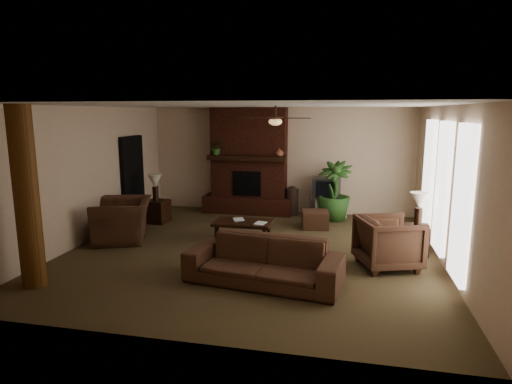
% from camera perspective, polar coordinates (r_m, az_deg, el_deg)
% --- Properties ---
extents(room_shell, '(7.00, 7.00, 7.00)m').
position_cam_1_polar(room_shell, '(8.20, -0.58, 1.56)').
color(room_shell, brown).
rests_on(room_shell, ground).
extents(fireplace, '(2.40, 0.70, 2.80)m').
position_cam_1_polar(fireplace, '(11.52, -0.96, 2.94)').
color(fireplace, '#4B1F14').
rests_on(fireplace, ground).
extents(windows, '(0.08, 3.65, 2.35)m').
position_cam_1_polar(windows, '(8.38, 23.43, 0.53)').
color(windows, white).
rests_on(windows, ground).
extents(log_column, '(0.36, 0.36, 2.80)m').
position_cam_1_polar(log_column, '(7.36, -28.11, -0.74)').
color(log_column, brown).
rests_on(log_column, ground).
extents(doorway, '(0.10, 1.00, 2.10)m').
position_cam_1_polar(doorway, '(11.13, -16.02, 1.72)').
color(doorway, black).
rests_on(doorway, ground).
extents(ceiling_fan, '(1.35, 1.35, 0.37)m').
position_cam_1_polar(ceiling_fan, '(8.32, 2.59, 9.49)').
color(ceiling_fan, black).
rests_on(ceiling_fan, ceiling).
extents(sofa, '(2.53, 1.07, 0.96)m').
position_cam_1_polar(sofa, '(6.86, 1.01, -8.20)').
color(sofa, '#4B2F20').
rests_on(sofa, ground).
extents(armchair_left, '(1.28, 1.53, 1.15)m').
position_cam_1_polar(armchair_left, '(9.54, -17.28, -2.70)').
color(armchair_left, '#4B2F20').
rests_on(armchair_left, ground).
extents(armchair_right, '(1.17, 1.21, 0.99)m').
position_cam_1_polar(armchair_right, '(7.86, 17.18, -6.10)').
color(armchair_right, '#4B2F20').
rests_on(armchair_right, ground).
extents(coffee_table, '(1.20, 0.70, 0.43)m').
position_cam_1_polar(coffee_table, '(9.04, -1.74, -4.25)').
color(coffee_table, black).
rests_on(coffee_table, ground).
extents(ottoman, '(0.68, 0.68, 0.40)m').
position_cam_1_polar(ottoman, '(10.20, 7.83, -3.63)').
color(ottoman, '#4B2F20').
rests_on(ottoman, ground).
extents(tv_stand, '(0.98, 0.78, 0.50)m').
position_cam_1_polar(tv_stand, '(11.33, 9.52, -1.99)').
color(tv_stand, silver).
rests_on(tv_stand, ground).
extents(tv, '(0.71, 0.61, 0.52)m').
position_cam_1_polar(tv, '(11.22, 9.33, 0.56)').
color(tv, '#323234').
rests_on(tv, tv_stand).
extents(floor_vase, '(0.34, 0.34, 0.77)m').
position_cam_1_polar(floor_vase, '(11.37, 4.80, -0.90)').
color(floor_vase, '#2F201A').
rests_on(floor_vase, ground).
extents(floor_plant, '(1.16, 1.64, 0.83)m').
position_cam_1_polar(floor_plant, '(10.98, 10.28, -1.53)').
color(floor_plant, '#2F5923').
rests_on(floor_plant, ground).
extents(side_table_left, '(0.54, 0.54, 0.55)m').
position_cam_1_polar(side_table_left, '(10.86, -12.93, -2.51)').
color(side_table_left, black).
rests_on(side_table_left, ground).
extents(lamp_left, '(0.39, 0.39, 0.65)m').
position_cam_1_polar(lamp_left, '(10.70, -13.23, 1.24)').
color(lamp_left, black).
rests_on(lamp_left, side_table_left).
extents(side_table_right, '(0.53, 0.53, 0.55)m').
position_cam_1_polar(side_table_right, '(8.84, 20.25, -5.91)').
color(side_table_right, black).
rests_on(side_table_right, ground).
extents(lamp_right, '(0.38, 0.38, 0.65)m').
position_cam_1_polar(lamp_right, '(8.64, 20.82, -1.37)').
color(lamp_right, black).
rests_on(lamp_right, side_table_right).
extents(mantel_plant, '(0.45, 0.49, 0.33)m').
position_cam_1_polar(mantel_plant, '(11.45, -5.25, 5.71)').
color(mantel_plant, '#2F5923').
rests_on(mantel_plant, fireplace).
extents(mantel_vase, '(0.27, 0.28, 0.22)m').
position_cam_1_polar(mantel_vase, '(11.10, 3.13, 5.31)').
color(mantel_vase, '#94543B').
rests_on(mantel_vase, fireplace).
extents(book_a, '(0.21, 0.11, 0.29)m').
position_cam_1_polar(book_a, '(9.06, -3.01, -2.91)').
color(book_a, '#999999').
rests_on(book_a, coffee_table).
extents(book_b, '(0.21, 0.05, 0.29)m').
position_cam_1_polar(book_b, '(8.81, -0.08, -3.28)').
color(book_b, '#999999').
rests_on(book_b, coffee_table).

